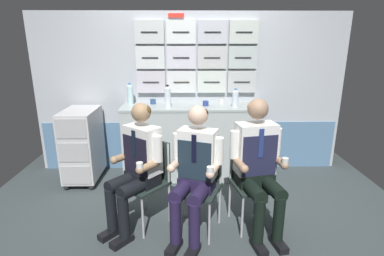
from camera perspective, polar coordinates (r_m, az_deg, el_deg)
ground at (r=3.32m, az=-0.11°, el=-17.00°), size 4.80×4.80×0.04m
galley_bulkhead at (r=4.21m, az=-0.29°, el=6.64°), size 4.20×0.14×2.15m
galley_counter at (r=4.09m, az=-0.06°, el=-2.50°), size 1.81×0.53×0.97m
service_trolley at (r=4.17m, az=-19.79°, el=-2.81°), size 0.40×0.65×0.95m
folding_chair_left at (r=3.11m, az=-7.89°, el=-8.25°), size 0.56×0.56×0.85m
crew_member_left at (r=2.95m, az=-10.30°, el=-6.39°), size 0.62×0.65×1.24m
folding_chair_center at (r=2.99m, az=1.53°, el=-9.11°), size 0.52×0.52×0.85m
crew_member_center at (r=2.79m, az=0.51°, el=-7.51°), size 0.53×0.66×1.24m
folding_chair_right at (r=3.13m, az=10.90°, el=-8.22°), size 0.47×0.47×0.85m
crew_member_right at (r=2.92m, az=12.31°, el=-6.07°), size 0.52×0.67×1.29m
water_bottle_short at (r=3.86m, az=-4.56°, el=5.85°), size 0.08×0.08×0.28m
sparkling_bottle_green at (r=4.10m, az=-11.48°, el=6.19°), size 0.08×0.08×0.28m
water_bottle_tall at (r=3.91m, az=8.09°, el=5.52°), size 0.08×0.08×0.24m
paper_cup_tan at (r=4.09m, az=-7.30°, el=4.94°), size 0.07×0.07×0.06m
coffee_cup_white at (r=4.09m, az=5.53°, el=4.93°), size 0.07×0.07×0.06m
espresso_cup_small at (r=3.95m, az=2.56°, el=4.65°), size 0.08×0.08×0.06m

